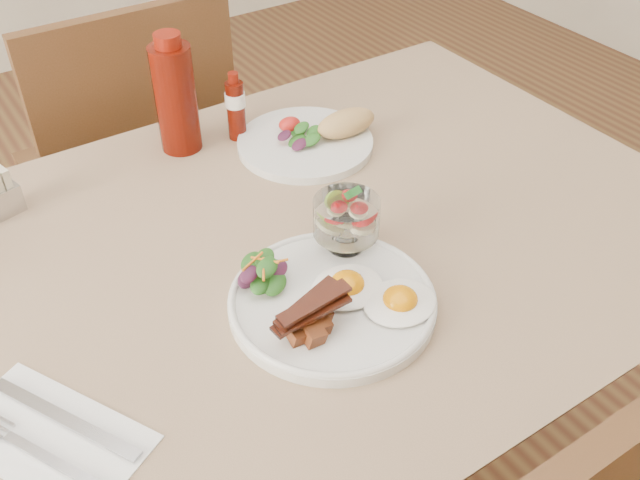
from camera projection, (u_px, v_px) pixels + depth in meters
table at (282, 290)px, 1.11m from camera, size 1.33×0.88×0.75m
chair_far at (134, 168)px, 1.63m from camera, size 0.42×0.42×0.93m
main_plate at (332, 302)px, 0.96m from camera, size 0.28×0.28×0.02m
fried_eggs at (373, 293)px, 0.95m from camera, size 0.17×0.18×0.03m
bacon_potato_pile at (310, 318)px, 0.89m from camera, size 0.11×0.06×0.05m
side_salad at (264, 274)px, 0.96m from camera, size 0.08×0.07×0.04m
fruit_cup at (346, 217)px, 1.00m from camera, size 0.09×0.09×0.10m
second_plate at (315, 137)px, 1.27m from camera, size 0.26×0.24×0.06m
ketchup_bottle at (175, 97)px, 1.21m from camera, size 0.09×0.09×0.21m
hot_sauce_bottle at (236, 107)px, 1.26m from camera, size 0.05×0.05×0.13m
napkin_cutlery at (51, 436)px, 0.80m from camera, size 0.22×0.26×0.01m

